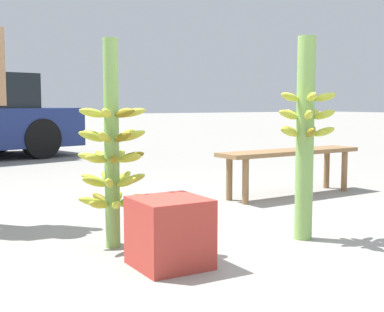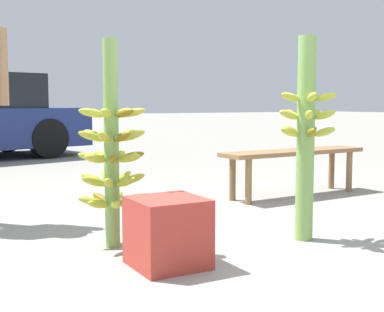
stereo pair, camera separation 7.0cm
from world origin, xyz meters
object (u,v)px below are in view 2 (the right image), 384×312
(banana_stalk_left, at_px, (112,152))
(banana_stalk_center, at_px, (306,134))
(produce_crate, at_px, (168,232))
(market_bench, at_px, (294,157))

(banana_stalk_left, relative_size, banana_stalk_center, 0.97)
(banana_stalk_left, xyz_separation_m, produce_crate, (0.12, -0.54, -0.41))
(banana_stalk_center, height_order, market_bench, banana_stalk_center)
(banana_stalk_left, distance_m, banana_stalk_center, 1.27)
(banana_stalk_center, relative_size, market_bench, 0.83)
(banana_stalk_center, distance_m, produce_crate, 1.18)
(banana_stalk_center, xyz_separation_m, produce_crate, (-1.06, -0.08, -0.51))
(banana_stalk_center, height_order, produce_crate, banana_stalk_center)
(banana_stalk_left, bearing_deg, produce_crate, -77.11)
(market_bench, relative_size, produce_crate, 4.19)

